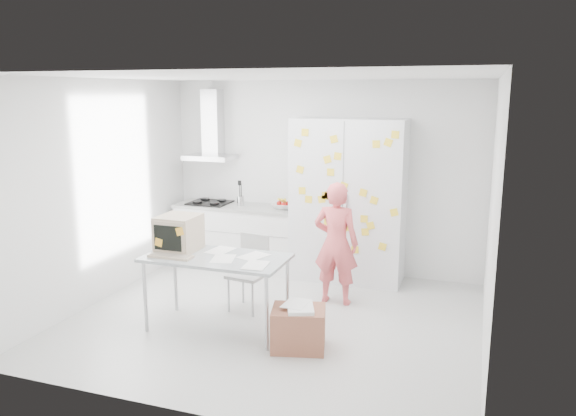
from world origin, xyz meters
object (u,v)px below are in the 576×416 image
(person, at_px, (336,243))
(desk, at_px, (192,244))
(chair, at_px, (250,267))
(cardboard_box, at_px, (299,328))

(person, relative_size, desk, 0.98)
(desk, xyz_separation_m, chair, (0.42, 0.64, -0.42))
(desk, distance_m, chair, 0.87)
(person, distance_m, desk, 1.76)
(desk, bearing_deg, person, 40.43)
(person, height_order, desk, person)
(desk, distance_m, cardboard_box, 1.49)
(cardboard_box, bearing_deg, person, 88.63)
(desk, height_order, cardboard_box, desk)
(chair, height_order, cardboard_box, chair)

